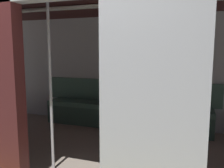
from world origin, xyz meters
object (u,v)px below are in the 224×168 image
Objects in this scene: handbag at (119,100)px; book at (156,107)px; person_seated at (137,95)px; grab_pole_door at (50,86)px; bench_seat at (124,111)px; train_car at (100,49)px.

book is at bearing 179.07° from handbag.
person_seated is 4.59× the size of handbag.
grab_pole_door reaches higher than person_seated.
handbag is at bearing -16.37° from bench_seat.
handbag is at bearing -98.72° from grab_pole_door.
grab_pole_door is at bearing 82.84° from book.
book is at bearing -121.51° from train_car.
train_car is at bearing 86.99° from bench_seat.
grab_pole_door is at bearing 66.19° from train_car.
train_car reaches higher than bench_seat.
book is 2.22m from grab_pole_door.
bench_seat is (-0.06, -1.08, -1.17)m from train_car.
person_seated is at bearing -107.52° from train_car.
train_car is at bearing -113.81° from grab_pole_door.
train_car is 1.59m from bench_seat.
book is at bearing -178.06° from bench_seat.
book is (-0.62, -0.02, 0.12)m from bench_seat.
handbag is at bearing 20.36° from book.
bench_seat is 0.63m from book.
train_car is 29.09× the size of book.
train_car reaches higher than grab_pole_door.
book is (-0.35, -0.07, -0.20)m from person_seated.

